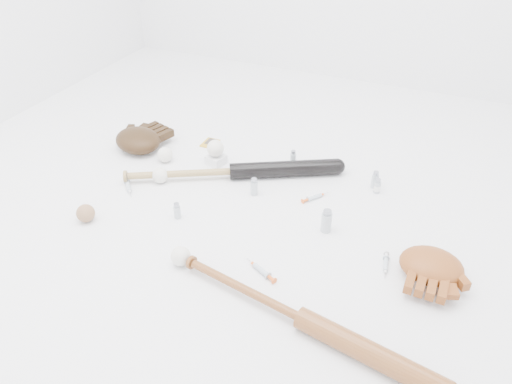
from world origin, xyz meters
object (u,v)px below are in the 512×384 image
at_px(bat_wood, 302,319).
at_px(pedestal, 216,160).
at_px(bat_dark, 232,171).
at_px(glove_dark, 138,140).

height_order(bat_wood, pedestal, bat_wood).
distance_m(bat_dark, bat_wood, 0.85).
bearing_deg(bat_dark, bat_wood, -78.54).
height_order(bat_wood, glove_dark, glove_dark).
distance_m(bat_wood, glove_dark, 1.27).
relative_size(bat_dark, bat_wood, 1.06).
bearing_deg(bat_wood, glove_dark, 157.48).
bearing_deg(bat_wood, pedestal, 143.22).
bearing_deg(bat_wood, bat_dark, 140.83).
bearing_deg(bat_dark, pedestal, 117.88).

